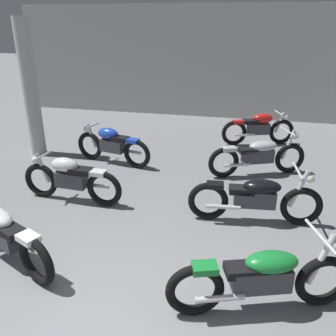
{
  "coord_description": "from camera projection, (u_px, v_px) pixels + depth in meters",
  "views": [
    {
      "loc": [
        1.4,
        -2.44,
        3.13
      ],
      "look_at": [
        0.0,
        3.55,
        0.55
      ],
      "focal_mm": 38.11,
      "sensor_mm": 36.0,
      "label": 1
    }
  ],
  "objects": [
    {
      "name": "motorcycle_right_row_3",
      "position": [
        259.0,
        128.0,
        9.46
      ],
      "size": [
        1.9,
        0.76,
        0.88
      ],
      "color": "black",
      "rests_on": "ground"
    },
    {
      "name": "back_wall",
      "position": [
        211.0,
        63.0,
        11.77
      ],
      "size": [
        13.33,
        0.24,
        3.6
      ],
      "primitive_type": "cube",
      "color": "#B2B2AD",
      "rests_on": "ground"
    },
    {
      "name": "motorcycle_left_row_2",
      "position": [
        112.0,
        145.0,
        8.2
      ],
      "size": [
        1.95,
        0.62,
        0.88
      ],
      "color": "black",
      "rests_on": "ground"
    },
    {
      "name": "motorcycle_left_row_1",
      "position": [
        71.0,
        178.0,
        6.47
      ],
      "size": [
        1.97,
        0.48,
        0.88
      ],
      "color": "black",
      "rests_on": "ground"
    },
    {
      "name": "motorcycle_right_row_1",
      "position": [
        256.0,
        197.0,
        5.78
      ],
      "size": [
        2.17,
        0.68,
        0.97
      ],
      "color": "black",
      "rests_on": "ground"
    },
    {
      "name": "motorcycle_left_row_0",
      "position": [
        3.0,
        232.0,
        4.84
      ],
      "size": [
        2.02,
        1.07,
        0.97
      ],
      "color": "black",
      "rests_on": "ground"
    },
    {
      "name": "support_pillar",
      "position": [
        30.0,
        89.0,
        8.38
      ],
      "size": [
        0.36,
        0.36,
        3.2
      ],
      "primitive_type": "cylinder",
      "color": "#B2B2AD",
      "rests_on": "ground"
    },
    {
      "name": "motorcycle_right_row_0",
      "position": [
        262.0,
        277.0,
        3.99
      ],
      "size": [
        2.09,
        0.94,
        0.97
      ],
      "color": "black",
      "rests_on": "ground"
    },
    {
      "name": "motorcycle_right_row_2",
      "position": [
        258.0,
        155.0,
        7.58
      ],
      "size": [
        2.04,
        1.03,
        0.97
      ],
      "color": "black",
      "rests_on": "ground"
    }
  ]
}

